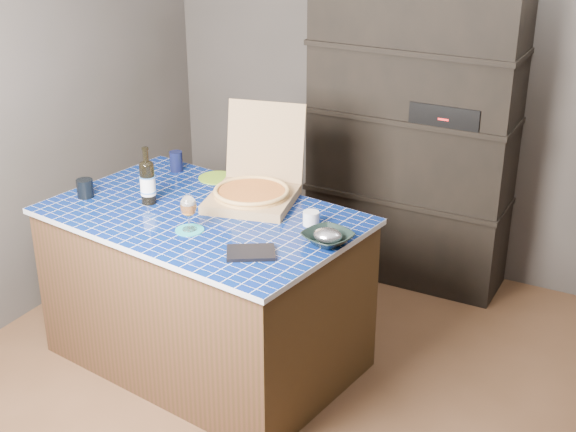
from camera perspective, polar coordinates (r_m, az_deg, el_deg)
The scene contains 14 objects.
room at distance 3.39m, azimuth 0.14°, elevation 3.94°, with size 3.50×3.50×3.50m.
shelving_unit at distance 4.83m, azimuth 8.79°, elevation 5.51°, with size 1.20×0.41×1.80m.
kitchen_island at distance 4.12m, azimuth -5.89°, elevation -5.12°, with size 1.64×1.17×0.83m.
pizza_box at distance 4.04m, azimuth -2.49°, elevation 1.89°, with size 0.51×0.58×0.45m.
mead_bottle at distance 4.05m, azimuth -9.96°, elevation 2.43°, with size 0.08×0.08×0.30m.
teal_trivet at distance 3.76m, azimuth -7.01°, elevation -1.00°, with size 0.13×0.13×0.01m, color teal.
wine_glass at distance 3.71m, azimuth -7.10°, elevation 0.66°, with size 0.08×0.08×0.17m.
tumbler at distance 4.22m, azimuth -14.23°, elevation 1.93°, with size 0.08×0.08×0.09m, color black.
dvd_case at distance 3.51m, azimuth -2.67°, elevation -2.62°, with size 0.15×0.21×0.02m, color black.
bowl at distance 3.60m, azimuth 2.84°, elevation -1.59°, with size 0.21×0.21×0.05m, color black.
foil_contents at distance 3.60m, azimuth 2.85°, elevation -1.39°, with size 0.13×0.11×0.06m, color #AFB1BA.
white_jar at distance 3.78m, azimuth 1.65°, elevation -0.16°, with size 0.08×0.08×0.07m, color silver.
navy_cup at distance 4.48m, azimuth -7.96°, elevation 3.88°, with size 0.07×0.07×0.11m, color black.
green_trivet at distance 4.37m, azimuth -5.08°, elevation 2.73°, with size 0.20×0.20×0.01m, color olive.
Camera 1 is at (1.50, -2.81, 2.41)m, focal length 50.00 mm.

